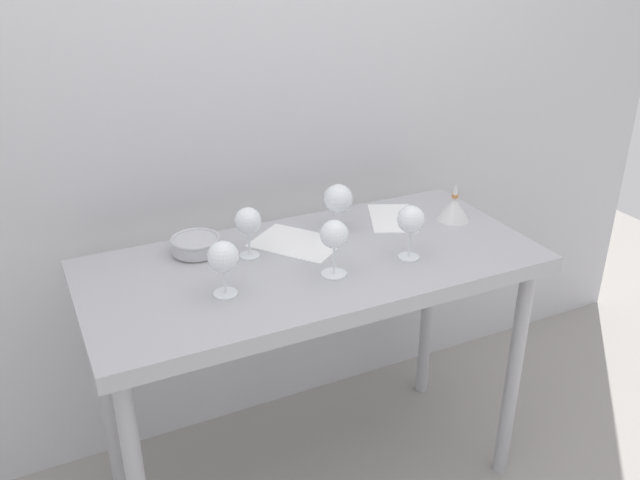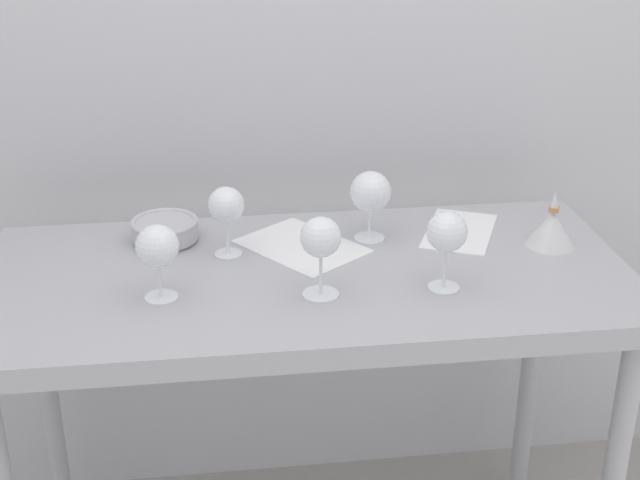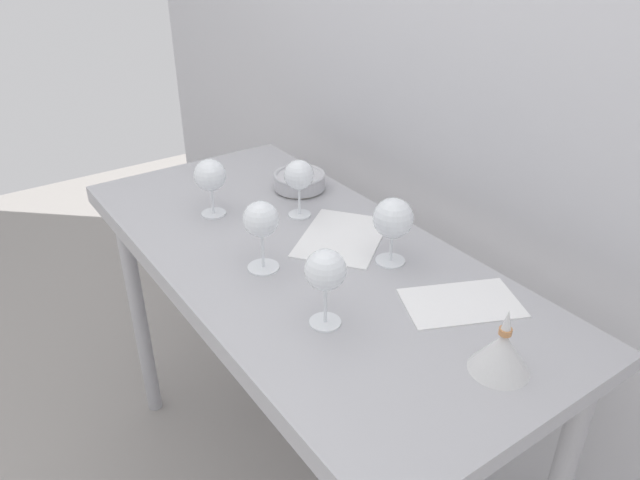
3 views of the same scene
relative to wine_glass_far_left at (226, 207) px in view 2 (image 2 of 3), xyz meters
name	(u,v)px [view 2 (image 2 of 3)]	position (x,y,z in m)	size (l,w,h in m)	color
back_wall	(284,39)	(0.17, 0.39, 0.28)	(3.80, 0.04, 2.60)	silver
steel_counter	(308,313)	(0.17, -0.10, -0.22)	(1.40, 0.65, 0.90)	#A7A7AC
wine_glass_far_left	(226,207)	(0.00, 0.00, 0.00)	(0.08, 0.08, 0.16)	white
wine_glass_far_right	(370,194)	(0.33, 0.04, 0.00)	(0.10, 0.10, 0.17)	white
wine_glass_near_left	(157,248)	(-0.14, -0.19, 0.00)	(0.09, 0.09, 0.16)	white
wine_glass_near_right	(447,234)	(0.44, -0.22, 0.01)	(0.08, 0.08, 0.17)	white
wine_glass_near_center	(321,240)	(0.18, -0.22, 0.01)	(0.08, 0.08, 0.17)	white
tasting_sheet_upper	(459,231)	(0.55, 0.06, -0.11)	(0.15, 0.25, 0.00)	white
tasting_sheet_lower	(302,246)	(0.17, 0.02, -0.11)	(0.20, 0.27, 0.00)	white
tasting_bowl	(165,229)	(-0.14, 0.09, -0.09)	(0.16, 0.16, 0.05)	beige
decanter_funnel	(552,228)	(0.74, -0.04, -0.07)	(0.11, 0.11, 0.13)	silver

